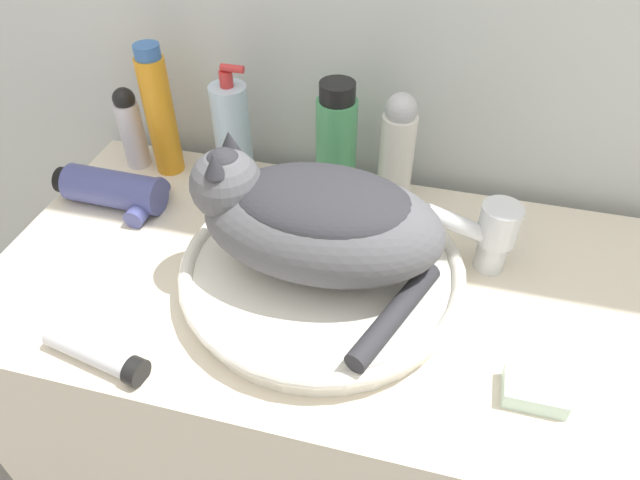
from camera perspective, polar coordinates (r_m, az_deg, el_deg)
The scene contains 12 objects.
vanity_counter at distance 1.17m, azimuth 2.11°, elevation -18.97°, with size 1.05×0.51×0.87m.
sink_basin at distance 0.80m, azimuth 0.22°, elevation -3.16°, with size 0.40×0.40×0.04m.
cat at distance 0.74m, azimuth -0.58°, elevation 2.29°, with size 0.34×0.27×0.17m.
faucet at distance 0.83m, azimuth 16.58°, elevation 0.72°, with size 0.14×0.08×0.13m.
shampoo_bottle_tall at distance 1.02m, azimuth -15.73°, elevation 12.14°, with size 0.05×0.05×0.23m.
deodorant_stick at distance 1.06m, azimuth -18.37°, elevation 10.61°, with size 0.04×0.04×0.15m.
soap_pump_bottle at distance 0.97m, azimuth -8.73°, elevation 10.44°, with size 0.06×0.06×0.21m.
lotion_bottle_white at distance 0.91m, azimuth 7.68°, elevation 8.69°, with size 0.05×0.05×0.20m.
mouthwash_bottle at distance 0.92m, azimuth 1.63°, elevation 9.54°, with size 0.06×0.06×0.20m.
cream_tube at distance 0.77m, azimuth -21.42°, elevation -10.57°, with size 0.15×0.06×0.04m.
hair_dryer at distance 0.99m, azimuth -19.69°, elevation 4.69°, with size 0.19×0.10×0.06m.
soap_bar at distance 0.74m, azimuth 20.70°, elevation -13.95°, with size 0.07×0.05×0.02m.
Camera 1 is at (0.10, -0.31, 1.46)m, focal length 32.00 mm.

